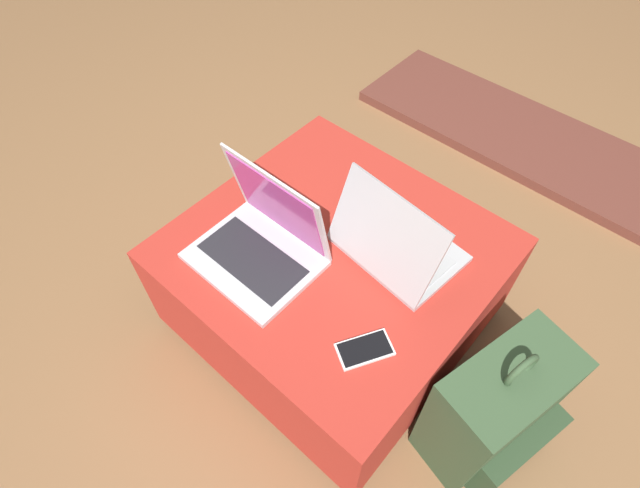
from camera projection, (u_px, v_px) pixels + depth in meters
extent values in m
plane|color=olive|center=(332.00, 318.00, 1.71)|extent=(14.00, 14.00, 0.00)
cube|color=maroon|center=(332.00, 315.00, 1.70)|extent=(0.80, 0.77, 0.05)
cube|color=#B22D23|center=(334.00, 282.00, 1.53)|extent=(0.83, 0.80, 0.36)
cube|color=silver|center=(254.00, 259.00, 1.35)|extent=(0.33, 0.26, 0.02)
cube|color=#232328|center=(252.00, 259.00, 1.34)|extent=(0.29, 0.14, 0.00)
cube|color=silver|center=(278.00, 204.00, 1.29)|extent=(0.33, 0.06, 0.26)
cube|color=#B23D93|center=(277.00, 205.00, 1.29)|extent=(0.29, 0.05, 0.23)
cube|color=#B7B7BC|center=(399.00, 248.00, 1.38)|extent=(0.34, 0.27, 0.02)
cube|color=#B2B2B7|center=(401.00, 245.00, 1.37)|extent=(0.29, 0.16, 0.00)
cube|color=#B7B7BC|center=(384.00, 236.00, 1.25)|extent=(0.33, 0.12, 0.23)
cube|color=green|center=(385.00, 235.00, 1.25)|extent=(0.29, 0.11, 0.20)
cube|color=white|center=(365.00, 349.00, 1.19)|extent=(0.13, 0.15, 0.01)
cube|color=black|center=(365.00, 349.00, 1.19)|extent=(0.12, 0.14, 0.00)
cube|color=#385133|center=(493.00, 407.00, 1.32)|extent=(0.26, 0.39, 0.42)
cube|color=#2F452B|center=(516.00, 452.00, 1.33)|extent=(0.13, 0.29, 0.19)
torus|color=#385133|center=(521.00, 370.00, 1.13)|extent=(0.04, 0.10, 0.10)
cube|color=brown|center=(513.00, 133.00, 2.28)|extent=(1.40, 0.50, 0.04)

